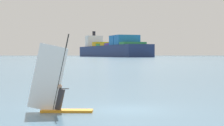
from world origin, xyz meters
name	(u,v)px	position (x,y,z in m)	size (l,w,h in m)	color
ground_plane	(128,110)	(0.00, 0.00, 0.00)	(4000.00, 4000.00, 0.00)	#476B84
windsurfer	(58,94)	(-3.07, -1.93, 0.90)	(3.24, 1.51, 3.94)	orange
cargo_ship	(111,49)	(-153.25, 413.58, 8.84)	(133.58, 150.13, 33.68)	navy
distant_headland	(168,48)	(-239.41, 1140.49, 22.20)	(1144.68, 210.10, 44.40)	#756B56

